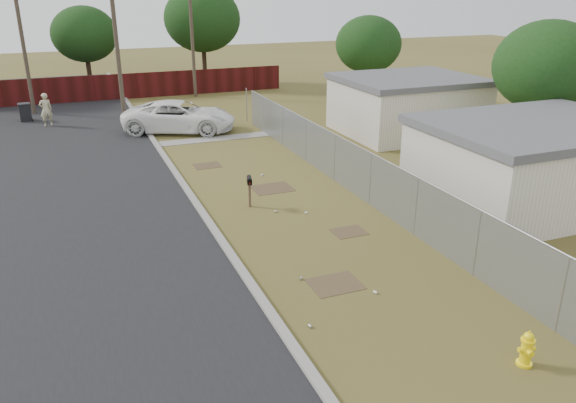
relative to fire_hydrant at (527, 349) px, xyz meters
name	(u,v)px	position (x,y,z in m)	size (l,w,h in m)	color
ground	(293,216)	(-1.48, 9.71, -0.40)	(120.00, 120.00, 0.00)	brown
street	(83,172)	(-8.24, 17.76, -0.38)	(15.10, 60.00, 0.12)	black
chainlink_fence	(357,176)	(1.64, 10.74, 0.40)	(0.10, 27.06, 2.02)	gray
privacy_fence	(80,89)	(-7.48, 34.71, 0.50)	(30.00, 0.12, 1.80)	#400D0E
utility_poles	(114,37)	(-5.14, 30.38, 4.29)	(12.60, 8.24, 9.00)	#4F4334
houses	(463,130)	(8.22, 12.84, 1.16)	(9.30, 17.24, 3.10)	silver
horizon_trees	(177,33)	(-0.64, 33.27, 4.23)	(33.32, 31.94, 7.78)	#302315
fire_hydrant	(527,349)	(0.00, 0.00, 0.00)	(0.41, 0.42, 0.86)	yellow
mailbox	(249,183)	(-2.64, 11.15, 0.53)	(0.29, 0.52, 1.19)	brown
pickup_truck	(180,116)	(-2.70, 23.57, 0.46)	(2.85, 6.17, 1.72)	white
pedestrian	(46,110)	(-9.65, 27.76, 0.57)	(0.71, 0.46, 1.94)	#BCB28A
trash_bin	(25,112)	(-10.88, 29.61, 0.16)	(0.77, 0.78, 1.09)	black
scattered_litter	(300,239)	(-2.05, 7.76, -0.36)	(2.90, 11.46, 0.07)	silver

